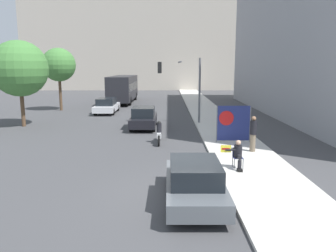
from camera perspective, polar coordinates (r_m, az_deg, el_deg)
ground_plane at (r=11.59m, az=2.71°, el=-11.88°), size 160.00×160.00×0.00m
sidewalk_curb at (r=26.35m, az=8.38°, el=0.75°), size 3.31×90.00×0.13m
building_backdrop_far at (r=68.90m, az=-1.09°, el=19.73°), size 52.00×12.00×31.41m
building_backdrop_right at (r=33.18m, az=26.63°, el=15.96°), size 10.00×32.00×16.53m
seated_protester at (r=14.09m, az=12.29°, el=-4.74°), size 0.95×0.77×1.21m
jogger_on_sidewalk at (r=17.07m, az=14.83°, el=-1.26°), size 0.34×0.34×1.81m
protest_banner at (r=18.88m, az=11.51°, el=0.48°), size 1.95×0.06×2.09m
traffic_light_pole at (r=25.00m, az=2.92°, el=8.22°), size 3.27×3.04×4.91m
parked_car_curbside at (r=10.79m, az=4.87°, el=-9.62°), size 1.82×4.33×1.41m
car_on_road_nearest at (r=23.59m, az=-4.04°, el=1.45°), size 1.77×4.26×1.55m
car_on_road_midblock at (r=31.86m, az=-10.38°, el=3.52°), size 1.84×4.72×1.44m
city_bus_on_road at (r=41.02m, az=-7.57°, el=6.69°), size 2.61×10.37×3.26m
motorcycle_on_road at (r=18.98m, az=-1.32°, el=-1.33°), size 0.28×2.17×1.30m
street_tree_near_curb at (r=26.31m, az=-24.21°, el=9.09°), size 4.05×4.05×6.27m
street_tree_midblock at (r=34.87m, az=-18.26°, el=10.07°), size 3.32×3.32×6.24m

